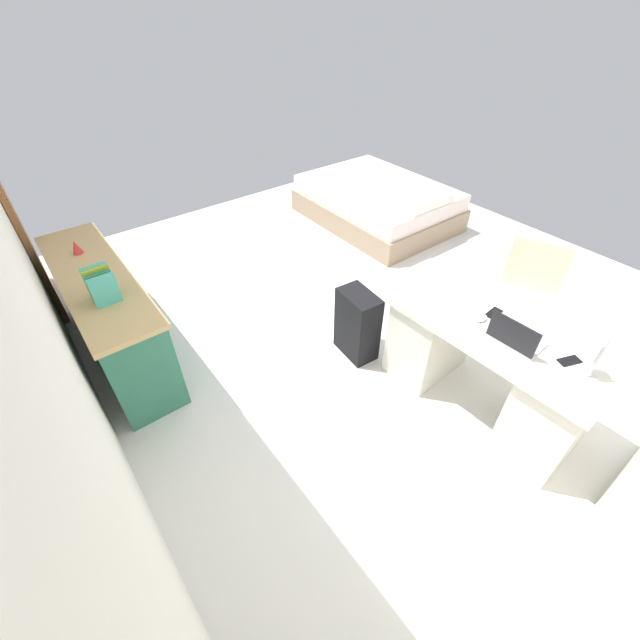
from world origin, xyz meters
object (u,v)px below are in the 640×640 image
Objects in this scene: office_chair at (521,304)px; laptop at (515,337)px; credenza at (110,316)px; bed at (378,203)px; computer_mouse at (481,318)px; desk_lamp at (598,341)px; cell_phone_near_laptop at (569,361)px; cell_phone_by_mouse at (494,313)px; figurine_small at (76,247)px; suitcase_black at (357,324)px; desk at (486,366)px.

laptop reaches higher than office_chair.
office_chair is 3.38m from credenza.
office_chair reaches higher than bed.
computer_mouse is 0.69m from desk_lamp.
cell_phone_near_laptop and cell_phone_by_mouse have the same top height.
figurine_small is at bearing 32.20° from desk_lamp.
bed is at bearing -33.50° from computer_mouse.
cell_phone_near_laptop is 0.39× the size of desk_lamp.
credenza is 5.67× the size of laptop.
laptop reaches higher than cell_phone_by_mouse.
computer_mouse is (-2.07, -1.92, 0.35)m from credenza.
office_chair is 1.04m from cell_phone_near_laptop.
bed is 5.55× the size of desk_lamp.
office_chair is 0.52× the size of credenza.
credenza is 2.01m from suitcase_black.
suitcase_black is at bearing 14.00° from desk_lamp.
credenza reaches higher than suitcase_black.
credenza is 2.94m from cell_phone_by_mouse.
desk is at bearing -138.68° from credenza.
suitcase_black is at bearing 19.60° from computer_mouse.
figurine_small is at bearing 49.21° from office_chair.
figurine_small is at bearing 36.71° from desk.
cell_phone_by_mouse reaches higher than bed.
desk is 0.39m from computer_mouse.
desk is at bearing 150.12° from bed.
computer_mouse is at bearing 8.09° from desk.
laptop is (-2.80, 1.59, 0.54)m from bed.
figurine_small is at bearing 91.13° from bed.
credenza is 18.00× the size of computer_mouse.
desk is at bearing -22.26° from laptop.
laptop is (-2.33, -1.89, 0.39)m from credenza.
credenza is 16.36× the size of figurine_small.
cell_phone_by_mouse is at bearing 17.48° from cell_phone_near_laptop.
bed is at bearing -16.55° from office_chair.
desk_lamp is (-3.18, 1.51, 0.75)m from bed.
computer_mouse is 0.74× the size of cell_phone_by_mouse.
bed is at bearing -33.15° from cell_phone_by_mouse.
desk_lamp is (-0.38, -0.07, 0.21)m from laptop.
desk_lamp is (-1.48, -0.37, 0.69)m from suitcase_black.
computer_mouse is at bearing 30.40° from cell_phone_near_laptop.
bed is 3.02m from computer_mouse.
desk_lamp is (-2.71, -1.96, 0.59)m from credenza.
desk is 1.03m from suitcase_black.
bed is 14.08× the size of cell_phone_by_mouse.
suitcase_black is at bearing -127.84° from credenza.
office_chair is 8.55× the size of figurine_small.
office_chair is 0.78m from cell_phone_by_mouse.
desk_lamp is at bearing -147.80° from figurine_small.
credenza reaches higher than cell_phone_by_mouse.
office_chair is 3.66m from figurine_small.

